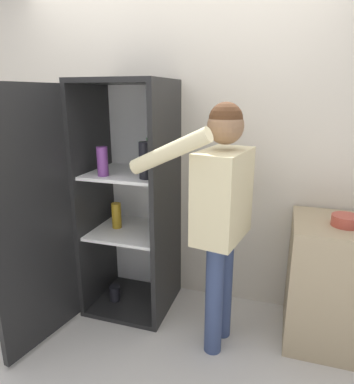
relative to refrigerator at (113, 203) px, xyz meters
name	(u,v)px	position (x,y,z in m)	size (l,w,h in m)	color
ground_plane	(131,361)	(0.36, -0.53, -0.91)	(12.00, 12.00, 0.00)	beige
wall_back	(176,148)	(0.36, 0.45, 0.37)	(7.00, 0.06, 2.55)	beige
refrigerator	(113,203)	(0.00, 0.00, 0.00)	(0.80, 1.25, 1.81)	black
person	(221,202)	(0.86, -0.16, 0.14)	(0.72, 0.60, 1.66)	#384770
counter	(338,284)	(1.64, 0.11, -0.46)	(0.66, 0.58, 0.89)	tan
bowl	(346,221)	(1.62, 0.07, 0.02)	(0.18, 0.18, 0.07)	#B24738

